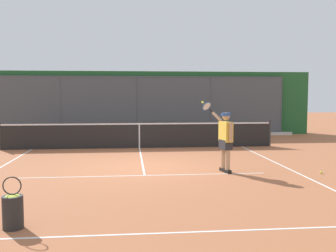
{
  "coord_description": "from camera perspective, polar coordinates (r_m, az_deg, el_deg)",
  "views": [
    {
      "loc": [
        0.38,
        11.02,
        2.11
      ],
      "look_at": [
        -0.87,
        -1.48,
        1.05
      ],
      "focal_mm": 41.49,
      "sensor_mm": 36.0,
      "label": 1
    }
  ],
  "objects": [
    {
      "name": "tennis_ball_mid_court",
      "position": [
        11.03,
        21.58,
        -6.38
      ],
      "size": [
        0.07,
        0.07,
        0.07
      ],
      "primitive_type": "sphere",
      "color": "#D6E042",
      "rests_on": "ground"
    },
    {
      "name": "fence_backdrop",
      "position": [
        19.72,
        -4.62,
        3.28
      ],
      "size": [
        17.65,
        1.37,
        3.2
      ],
      "color": "#474C51",
      "rests_on": "ground"
    },
    {
      "name": "tennis_net",
      "position": [
        15.02,
        -4.23,
        -1.36
      ],
      "size": [
        10.49,
        0.09,
        1.07
      ],
      "color": "#2D2D2D",
      "rests_on": "ground"
    },
    {
      "name": "ground_plane",
      "position": [
        11.23,
        -3.69,
        -6.02
      ],
      "size": [
        60.0,
        60.0,
        0.0
      ],
      "primitive_type": "plane",
      "color": "#A8603D"
    },
    {
      "name": "ball_basket",
      "position": [
        6.65,
        -21.84,
        -11.35
      ],
      "size": [
        0.32,
        0.32,
        0.83
      ],
      "color": "black",
      "rests_on": "ground"
    },
    {
      "name": "court_line_markings",
      "position": [
        9.76,
        -3.37,
        -7.66
      ],
      "size": [
        8.16,
        9.27,
        0.01
      ],
      "color": "white",
      "rests_on": "ground"
    },
    {
      "name": "tennis_player",
      "position": [
        10.47,
        8.4,
        -1.7
      ],
      "size": [
        0.69,
        1.27,
        1.89
      ],
      "rotation": [
        0.0,
        0.0,
        -1.34
      ],
      "color": "black",
      "rests_on": "ground"
    }
  ]
}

